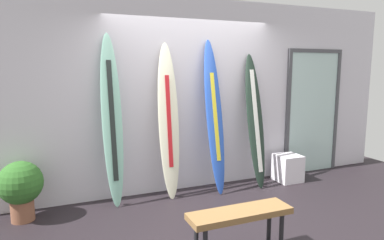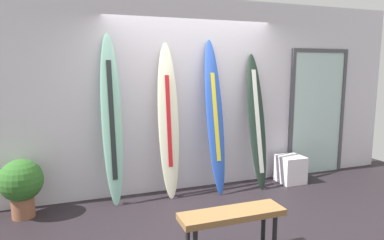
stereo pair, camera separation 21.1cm
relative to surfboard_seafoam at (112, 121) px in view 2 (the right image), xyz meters
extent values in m
cube|color=black|center=(1.19, -1.00, -1.13)|extent=(8.00, 8.00, 0.04)
cube|color=silver|center=(1.19, 0.30, 0.29)|extent=(7.20, 0.20, 2.80)
ellipsoid|color=#88C6AF|center=(0.00, 0.00, 0.01)|extent=(0.28, 0.37, 2.26)
cube|color=black|center=(0.00, -0.03, 0.02)|extent=(0.08, 0.22, 1.55)
cone|color=black|center=(0.00, -0.09, -0.91)|extent=(0.07, 0.08, 0.11)
ellipsoid|color=#EBE8C7|center=(0.77, -0.01, -0.04)|extent=(0.30, 0.37, 2.15)
cube|color=red|center=(0.77, -0.04, -0.03)|extent=(0.07, 0.19, 1.25)
cone|color=black|center=(0.77, -0.10, -0.92)|extent=(0.07, 0.08, 0.11)
ellipsoid|color=blue|center=(1.45, -0.06, -0.01)|extent=(0.28, 0.50, 2.22)
cube|color=yellow|center=(1.45, -0.09, 0.00)|extent=(0.07, 0.25, 1.25)
ellipsoid|color=#1D2C23|center=(2.13, -0.07, -0.10)|extent=(0.27, 0.50, 2.03)
cube|color=silver|center=(2.13, -0.10, -0.09)|extent=(0.07, 0.34, 1.52)
cone|color=black|center=(2.13, -0.20, -0.94)|extent=(0.07, 0.09, 0.11)
cube|color=white|center=(2.74, -0.12, -0.90)|extent=(0.38, 0.38, 0.43)
cube|color=silver|center=(3.45, 0.18, -0.08)|extent=(0.99, 0.02, 2.06)
cube|color=#47474C|center=(2.93, 0.18, -0.08)|extent=(0.06, 0.06, 2.06)
cube|color=#47474C|center=(3.97, 0.18, -0.08)|extent=(0.06, 0.06, 2.06)
cube|color=#47474C|center=(3.45, 0.18, 0.97)|extent=(1.11, 0.06, 0.06)
cylinder|color=brown|center=(-1.11, -0.10, -0.99)|extent=(0.26, 0.26, 0.25)
sphere|color=#2F6525|center=(-1.11, -0.10, -0.64)|extent=(0.51, 0.51, 0.51)
cube|color=olive|center=(0.87, -1.80, -0.66)|extent=(1.01, 0.29, 0.06)
cylinder|color=black|center=(1.28, -1.90, -0.90)|extent=(0.04, 0.04, 0.42)
cylinder|color=black|center=(1.28, -1.70, -0.90)|extent=(0.04, 0.04, 0.42)
camera|label=1|loc=(-0.70, -4.42, 0.69)|focal=31.84mm
camera|label=2|loc=(-0.50, -4.50, 0.69)|focal=31.84mm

